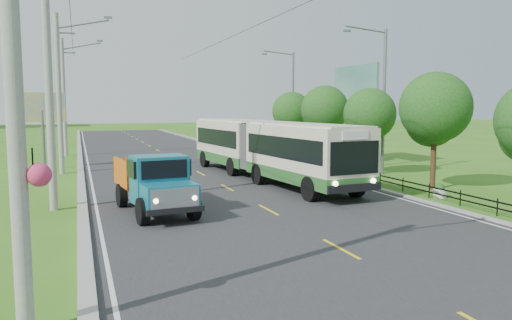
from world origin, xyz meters
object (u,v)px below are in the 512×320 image
pole_nearest (16,67)px  tree_fifth (324,112)px  billboard_left (42,112)px  bus (266,146)px  planter_near (440,192)px  streetlight_far (291,99)px  pole_mid (60,93)px  tree_back (292,114)px  billboard_right (355,92)px  planter_far (298,158)px  pole_far (64,97)px  tree_third (434,112)px  dump_truck (154,179)px  pole_near (50,85)px  planter_mid (352,171)px  tree_fourth (369,117)px  streetlight_mid (382,96)px

pole_nearest → tree_fifth: (18.10, 23.14, -1.08)m
billboard_left → bus: bearing=-38.0°
planter_near → billboard_left: size_ratio=0.13×
streetlight_far → pole_mid: bearing=-159.7°
pole_mid → planter_near: 23.08m
tree_back → billboard_right: (2.44, -6.14, 1.69)m
planter_near → planter_far: bearing=90.0°
streetlight_far → billboard_right: 8.18m
billboard_left → tree_back: bearing=6.3°
pole_far → planter_far: size_ratio=14.93×
tree_third → billboard_right: billboard_right is taller
pole_far → billboard_right: size_ratio=1.37×
pole_mid → planter_far: (16.86, 1.00, -4.81)m
tree_third → dump_truck: bearing=-176.0°
pole_near → planter_mid: bearing=16.5°
tree_fifth → planter_far: size_ratio=8.66×
tree_fifth → streetlight_far: size_ratio=0.64×
pole_nearest → tree_fourth: 24.96m
planter_near → bus: (-5.58, 8.23, 1.70)m
pole_nearest → planter_far: bearing=56.0°
pole_nearest → planter_near: pole_nearest is taller
tree_third → planter_near: (-1.26, -2.14, -3.70)m
bus → planter_near: bearing=-61.4°
billboard_left → billboard_right: billboard_right is taller
billboard_right → dump_truck: bearing=-142.5°
pole_mid → tree_back: 18.89m
tree_fourth → tree_fifth: bearing=90.0°
billboard_left → pole_nearest: bearing=-87.3°
pole_mid → streetlight_mid: bearing=-20.3°
pole_nearest → tree_fifth: size_ratio=1.72×
planter_mid → planter_far: bearing=90.0°
tree_fifth → tree_back: size_ratio=1.05×
pole_nearest → planter_near: 19.65m
streetlight_mid → billboard_right: 6.24m
pole_nearest → bus: (11.26, 17.23, -2.95)m
tree_fourth → streetlight_far: size_ratio=0.60×
pole_near → tree_back: 24.98m
planter_near → tree_fourth: bearing=81.2°
tree_third → tree_fourth: size_ratio=1.11×
tree_third → pole_mid: bearing=144.6°
pole_far → planter_mid: size_ratio=14.93×
tree_fifth → planter_far: 4.21m
planter_near → dump_truck: bearing=175.0°
tree_fourth → dump_truck: (-14.32, -7.00, -2.24)m
pole_mid → tree_fourth: pole_mid is taller
tree_fourth → tree_back: size_ratio=0.98×
tree_back → tree_fifth: bearing=-90.0°
planter_mid → billboard_right: 8.68m
tree_back → dump_truck: 23.90m
bus → tree_fifth: bearing=35.3°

